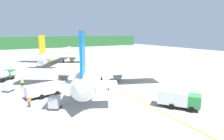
{
  "coord_description": "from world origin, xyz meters",
  "views": [
    {
      "loc": [
        -1.28,
        -21.2,
        11.6
      ],
      "look_at": [
        17.64,
        11.96,
        3.85
      ],
      "focal_mm": 29.38,
      "sensor_mm": 36.0,
      "label": 1
    }
  ],
  "objects_px": {
    "service_truck_baggage": "(178,99)",
    "airliner_mid_apron": "(58,54)",
    "service_truck_catering": "(3,75)",
    "cargo_container_mid": "(8,87)",
    "cargo_container_near": "(55,103)",
    "airliner_foreground": "(91,68)",
    "crew_marshaller": "(108,85)",
    "service_truck_fuel": "(44,89)",
    "crew_loader_right": "(29,101)",
    "crew_loader_left": "(22,82)",
    "crew_supervisor": "(59,81)"
  },
  "relations": [
    {
      "from": "airliner_mid_apron",
      "to": "service_truck_baggage",
      "type": "distance_m",
      "value": 57.12
    },
    {
      "from": "airliner_foreground",
      "to": "crew_loader_left",
      "type": "bearing_deg",
      "value": 166.14
    },
    {
      "from": "cargo_container_mid",
      "to": "crew_marshaller",
      "type": "relative_size",
      "value": 1.35
    },
    {
      "from": "cargo_container_mid",
      "to": "service_truck_fuel",
      "type": "bearing_deg",
      "value": -49.32
    },
    {
      "from": "service_truck_fuel",
      "to": "crew_loader_right",
      "type": "height_order",
      "value": "service_truck_fuel"
    },
    {
      "from": "service_truck_fuel",
      "to": "crew_loader_left",
      "type": "height_order",
      "value": "service_truck_fuel"
    },
    {
      "from": "crew_loader_right",
      "to": "crew_supervisor",
      "type": "distance_m",
      "value": 12.34
    },
    {
      "from": "service_truck_fuel",
      "to": "crew_loader_right",
      "type": "bearing_deg",
      "value": -126.42
    },
    {
      "from": "crew_marshaller",
      "to": "cargo_container_near",
      "type": "bearing_deg",
      "value": -160.52
    },
    {
      "from": "airliner_mid_apron",
      "to": "cargo_container_mid",
      "type": "xyz_separation_m",
      "value": [
        -18.41,
        -34.21,
        -2.21
      ]
    },
    {
      "from": "crew_marshaller",
      "to": "service_truck_catering",
      "type": "bearing_deg",
      "value": 134.49
    },
    {
      "from": "airliner_foreground",
      "to": "crew_loader_left",
      "type": "relative_size",
      "value": 23.78
    },
    {
      "from": "service_truck_catering",
      "to": "crew_marshaller",
      "type": "height_order",
      "value": "service_truck_catering"
    },
    {
      "from": "cargo_container_mid",
      "to": "crew_marshaller",
      "type": "distance_m",
      "value": 20.27
    },
    {
      "from": "airliner_mid_apron",
      "to": "cargo_container_mid",
      "type": "height_order",
      "value": "airliner_mid_apron"
    },
    {
      "from": "service_truck_fuel",
      "to": "crew_supervisor",
      "type": "distance_m",
      "value": 7.33
    },
    {
      "from": "airliner_foreground",
      "to": "crew_supervisor",
      "type": "bearing_deg",
      "value": 176.33
    },
    {
      "from": "airliner_foreground",
      "to": "service_truck_fuel",
      "type": "height_order",
      "value": "airliner_foreground"
    },
    {
      "from": "airliner_foreground",
      "to": "airliner_mid_apron",
      "type": "xyz_separation_m",
      "value": [
        0.84,
        35.43,
        -0.3
      ]
    },
    {
      "from": "airliner_foreground",
      "to": "service_truck_fuel",
      "type": "relative_size",
      "value": 5.7
    },
    {
      "from": "crew_loader_right",
      "to": "crew_loader_left",
      "type": "bearing_deg",
      "value": 90.28
    },
    {
      "from": "airliner_mid_apron",
      "to": "cargo_container_near",
      "type": "bearing_deg",
      "value": -104.33
    },
    {
      "from": "crew_marshaller",
      "to": "service_truck_fuel",
      "type": "bearing_deg",
      "value": 168.36
    },
    {
      "from": "airliner_foreground",
      "to": "crew_loader_right",
      "type": "bearing_deg",
      "value": -146.82
    },
    {
      "from": "service_truck_catering",
      "to": "crew_marshaller",
      "type": "distance_m",
      "value": 27.07
    },
    {
      "from": "cargo_container_near",
      "to": "crew_loader_right",
      "type": "xyz_separation_m",
      "value": [
        -3.37,
        2.63,
        0.01
      ]
    },
    {
      "from": "service_truck_baggage",
      "to": "crew_supervisor",
      "type": "relative_size",
      "value": 3.87
    },
    {
      "from": "crew_supervisor",
      "to": "cargo_container_mid",
      "type": "bearing_deg",
      "value": 175.8
    },
    {
      "from": "service_truck_fuel",
      "to": "service_truck_baggage",
      "type": "height_order",
      "value": "service_truck_baggage"
    },
    {
      "from": "service_truck_baggage",
      "to": "airliner_mid_apron",
      "type": "bearing_deg",
      "value": 94.79
    },
    {
      "from": "crew_marshaller",
      "to": "airliner_mid_apron",
      "type": "bearing_deg",
      "value": 89.47
    },
    {
      "from": "airliner_mid_apron",
      "to": "crew_supervisor",
      "type": "relative_size",
      "value": 20.66
    },
    {
      "from": "service_truck_baggage",
      "to": "service_truck_catering",
      "type": "height_order",
      "value": "service_truck_baggage"
    },
    {
      "from": "cargo_container_mid",
      "to": "crew_loader_right",
      "type": "bearing_deg",
      "value": -75.23
    },
    {
      "from": "service_truck_baggage",
      "to": "crew_loader_right",
      "type": "height_order",
      "value": "service_truck_baggage"
    },
    {
      "from": "crew_loader_left",
      "to": "service_truck_fuel",
      "type": "bearing_deg",
      "value": -71.71
    },
    {
      "from": "airliner_mid_apron",
      "to": "crew_supervisor",
      "type": "distance_m",
      "value": 36.02
    },
    {
      "from": "airliner_mid_apron",
      "to": "crew_marshaller",
      "type": "distance_m",
      "value": 43.56
    },
    {
      "from": "service_truck_catering",
      "to": "cargo_container_mid",
      "type": "height_order",
      "value": "service_truck_catering"
    },
    {
      "from": "cargo_container_mid",
      "to": "airliner_mid_apron",
      "type": "bearing_deg",
      "value": 61.72
    },
    {
      "from": "crew_marshaller",
      "to": "crew_loader_right",
      "type": "distance_m",
      "value": 15.23
    },
    {
      "from": "airliner_foreground",
      "to": "service_truck_catering",
      "type": "height_order",
      "value": "airliner_foreground"
    },
    {
      "from": "service_truck_fuel",
      "to": "cargo_container_near",
      "type": "bearing_deg",
      "value": -86.67
    },
    {
      "from": "service_truck_baggage",
      "to": "service_truck_fuel",
      "type": "bearing_deg",
      "value": 137.49
    },
    {
      "from": "service_truck_catering",
      "to": "cargo_container_near",
      "type": "xyz_separation_m",
      "value": [
        7.19,
        -23.48,
        -0.4
      ]
    },
    {
      "from": "service_truck_fuel",
      "to": "crew_loader_right",
      "type": "xyz_separation_m",
      "value": [
        -2.98,
        -4.04,
        -0.41
      ]
    },
    {
      "from": "service_truck_catering",
      "to": "crew_loader_right",
      "type": "height_order",
      "value": "service_truck_catering"
    },
    {
      "from": "airliner_foreground",
      "to": "crew_supervisor",
      "type": "xyz_separation_m",
      "value": [
        -7.63,
        0.49,
        -2.43
      ]
    },
    {
      "from": "cargo_container_near",
      "to": "crew_loader_left",
      "type": "distance_m",
      "value": 16.26
    },
    {
      "from": "airliner_mid_apron",
      "to": "crew_supervisor",
      "type": "height_order",
      "value": "airliner_mid_apron"
    }
  ]
}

